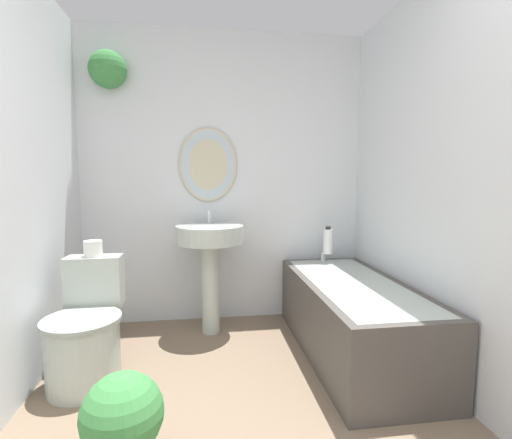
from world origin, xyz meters
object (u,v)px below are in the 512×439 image
object	(u,v)px
pedestal_sink	(210,249)
shampoo_bottle	(328,241)
toilet	(86,336)
toilet_paper_roll	(93,248)
bathtub	(353,316)
potted_plant	(123,422)

from	to	relation	value
pedestal_sink	shampoo_bottle	bearing A→B (deg)	5.25
toilet	toilet_paper_roll	bearing A→B (deg)	90.00
toilet_paper_roll	bathtub	bearing A→B (deg)	-3.82
toilet	potted_plant	size ratio (longest dim) A/B	1.59
toilet_paper_roll	toilet	bearing A→B (deg)	-90.00
toilet	pedestal_sink	distance (m)	1.04
toilet_paper_roll	pedestal_sink	bearing A→B (deg)	27.80
bathtub	shampoo_bottle	world-z (taller)	shampoo_bottle
potted_plant	toilet_paper_roll	bearing A→B (deg)	109.95
bathtub	potted_plant	distance (m)	1.60
pedestal_sink	toilet_paper_roll	distance (m)	0.84
toilet_paper_roll	shampoo_bottle	bearing A→B (deg)	15.64
bathtub	shampoo_bottle	xyz separation A→B (m)	(0.02, 0.59, 0.42)
pedestal_sink	toilet	bearing A→B (deg)	-140.29
pedestal_sink	bathtub	size ratio (longest dim) A/B	0.63
toilet	pedestal_sink	size ratio (longest dim) A/B	0.75
toilet	toilet_paper_roll	size ratio (longest dim) A/B	6.45
toilet	potted_plant	world-z (taller)	toilet
pedestal_sink	bathtub	world-z (taller)	pedestal_sink
pedestal_sink	potted_plant	xyz separation A→B (m)	(-0.37, -1.41, -0.40)
bathtub	toilet_paper_roll	bearing A→B (deg)	176.18
shampoo_bottle	toilet_paper_roll	xyz separation A→B (m)	(-1.71, -0.48, 0.07)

